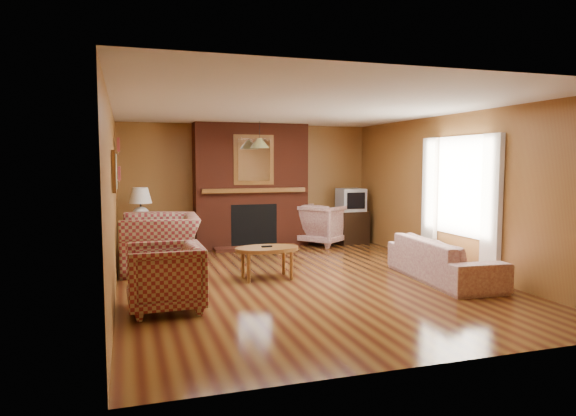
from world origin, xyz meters
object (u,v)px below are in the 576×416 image
object	(u,v)px
floral_sofa	(443,259)
tv_stand	(351,227)
side_table	(142,241)
table_lamp	(141,204)
plaid_armchair	(165,277)
floral_armchair	(322,224)
fireplace	(251,186)
coffee_table	(267,251)
plaid_loveseat	(161,243)
crt_tv	(351,200)

from	to	relation	value
floral_sofa	tv_stand	world-z (taller)	tv_stand
side_table	table_lamp	world-z (taller)	table_lamp
plaid_armchair	floral_armchair	bearing A→B (deg)	137.84
fireplace	side_table	xyz separation A→B (m)	(-2.10, -0.53, -0.89)
coffee_table	plaid_loveseat	bearing A→B (deg)	142.26
plaid_loveseat	side_table	bearing A→B (deg)	-165.13
plaid_armchair	tv_stand	bearing A→B (deg)	133.08
crt_tv	table_lamp	bearing A→B (deg)	-175.26
coffee_table	crt_tv	distance (m)	3.66
plaid_loveseat	floral_armchair	size ratio (longest dim) A/B	1.45
crt_tv	fireplace	bearing A→B (deg)	174.70
fireplace	plaid_loveseat	bearing A→B (deg)	-136.93
side_table	crt_tv	xyz separation A→B (m)	(4.15, 0.34, 0.60)
plaid_loveseat	plaid_armchair	distance (m)	2.25
table_lamp	floral_armchair	bearing A→B (deg)	5.32
table_lamp	plaid_armchair	bearing A→B (deg)	-87.51
plaid_loveseat	tv_stand	size ratio (longest dim) A/B	1.99
plaid_armchair	tv_stand	xyz separation A→B (m)	(4.00, 3.80, -0.05)
plaid_armchair	coffee_table	size ratio (longest dim) A/B	0.91
fireplace	crt_tv	distance (m)	2.08
floral_armchair	side_table	distance (m)	3.54
fireplace	tv_stand	size ratio (longest dim) A/B	3.66
coffee_table	tv_stand	distance (m)	3.63
crt_tv	tv_stand	bearing A→B (deg)	90.00
floral_sofa	crt_tv	distance (m)	3.50
side_table	floral_sofa	bearing A→B (deg)	-37.80
floral_armchair	side_table	xyz separation A→B (m)	(-3.52, -0.33, -0.12)
fireplace	plaid_armchair	size ratio (longest dim) A/B	2.88
floral_armchair	side_table	size ratio (longest dim) A/B	1.57
plaid_armchair	table_lamp	xyz separation A→B (m)	(-0.15, 3.45, 0.56)
crt_tv	floral_armchair	bearing A→B (deg)	-178.50
table_lamp	tv_stand	bearing A→B (deg)	4.82
floral_armchair	side_table	bearing A→B (deg)	58.21
fireplace	floral_sofa	world-z (taller)	fireplace
floral_sofa	side_table	xyz separation A→B (m)	(-4.00, 3.10, -0.00)
floral_sofa	floral_armchair	world-z (taller)	floral_armchair
floral_armchair	tv_stand	world-z (taller)	floral_armchair
plaid_loveseat	table_lamp	xyz separation A→B (m)	(-0.25, 1.19, 0.51)
plaid_loveseat	tv_stand	world-z (taller)	plaid_loveseat
floral_sofa	tv_stand	bearing A→B (deg)	1.76
fireplace	crt_tv	size ratio (longest dim) A/B	4.77
plaid_loveseat	side_table	world-z (taller)	plaid_loveseat
floral_sofa	side_table	bearing A→B (deg)	56.45
coffee_table	table_lamp	world-z (taller)	table_lamp
floral_armchair	plaid_loveseat	bearing A→B (deg)	77.87
tv_stand	plaid_loveseat	bearing A→B (deg)	-162.96
plaid_loveseat	floral_armchair	xyz separation A→B (m)	(3.27, 1.52, -0.01)
fireplace	plaid_loveseat	size ratio (longest dim) A/B	1.84
floral_armchair	coffee_table	size ratio (longest dim) A/B	0.98
fireplace	floral_armchair	distance (m)	1.63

